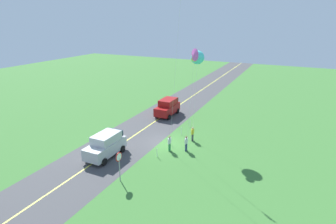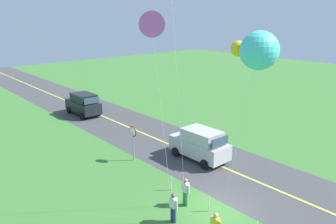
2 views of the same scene
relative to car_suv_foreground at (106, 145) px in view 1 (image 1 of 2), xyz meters
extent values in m
cube|color=#3D7533|center=(-5.11, 3.79, -1.20)|extent=(120.00, 120.00, 0.10)
cube|color=#424244|center=(-5.11, -0.21, -1.15)|extent=(120.00, 7.00, 0.00)
cube|color=#E5E04C|center=(-5.11, -0.21, -1.15)|extent=(120.00, 0.16, 0.00)
cube|color=#B7B7BC|center=(0.08, 0.00, -0.26)|extent=(4.40, 1.90, 1.10)
cube|color=#B7B7BC|center=(-0.17, 0.00, 0.69)|extent=(2.73, 1.75, 0.80)
cube|color=#334756|center=(0.91, 0.00, 0.69)|extent=(0.10, 1.61, 0.64)
cube|color=#334756|center=(-1.79, 0.00, 0.69)|extent=(0.10, 1.61, 0.60)
cylinder|color=black|center=(1.51, 0.95, -0.81)|extent=(0.68, 0.22, 0.68)
cylinder|color=black|center=(1.51, -0.95, -0.81)|extent=(0.68, 0.22, 0.68)
cylinder|color=black|center=(-1.35, 0.95, -0.81)|extent=(0.68, 0.22, 0.68)
cylinder|color=black|center=(-1.35, -0.95, -0.81)|extent=(0.68, 0.22, 0.68)
cube|color=maroon|center=(-13.12, 0.17, -0.26)|extent=(4.40, 1.90, 1.10)
cube|color=maroon|center=(-13.37, 0.17, 0.69)|extent=(2.73, 1.75, 0.80)
cube|color=#334756|center=(-12.29, 0.17, 0.69)|extent=(0.10, 1.61, 0.64)
cube|color=#334756|center=(-14.99, 0.17, 0.69)|extent=(0.10, 1.61, 0.60)
cylinder|color=black|center=(-11.69, 1.12, -0.81)|extent=(0.68, 0.22, 0.68)
cylinder|color=black|center=(-11.69, -0.78, -0.81)|extent=(0.68, 0.22, 0.68)
cylinder|color=black|center=(-14.55, 1.12, -0.81)|extent=(0.68, 0.22, 0.68)
cylinder|color=black|center=(-14.55, -0.78, -0.81)|extent=(0.68, 0.22, 0.68)
cylinder|color=gray|center=(2.94, 3.69, -0.10)|extent=(0.08, 0.08, 2.10)
cylinder|color=red|center=(2.94, 3.69, 1.02)|extent=(0.76, 0.04, 0.76)
cylinder|color=white|center=(2.94, 3.72, 1.02)|extent=(0.62, 0.01, 0.62)
cylinder|color=#3F3F47|center=(-6.93, 6.25, -0.74)|extent=(0.16, 0.16, 0.82)
cylinder|color=#3F3F47|center=(-6.75, 6.25, -0.74)|extent=(0.16, 0.16, 0.82)
cube|color=yellow|center=(-6.84, 6.25, -0.05)|extent=(0.36, 0.22, 0.56)
cylinder|color=yellow|center=(-7.08, 6.25, -0.10)|extent=(0.10, 0.10, 0.52)
cylinder|color=yellow|center=(-6.60, 6.25, -0.10)|extent=(0.10, 0.10, 0.52)
sphere|color=#D8AD84|center=(-6.84, 6.25, 0.34)|extent=(0.22, 0.22, 0.22)
cylinder|color=#338C4C|center=(-3.75, 5.01, -0.74)|extent=(0.16, 0.16, 0.82)
cylinder|color=#338C4C|center=(-3.57, 5.01, -0.74)|extent=(0.16, 0.16, 0.82)
cube|color=silver|center=(-3.66, 5.01, -0.05)|extent=(0.36, 0.22, 0.56)
cylinder|color=silver|center=(-3.90, 5.01, -0.10)|extent=(0.10, 0.10, 0.52)
cylinder|color=silver|center=(-3.42, 5.01, -0.10)|extent=(0.10, 0.10, 0.52)
sphere|color=#9E704C|center=(-3.66, 5.01, 0.34)|extent=(0.22, 0.22, 0.22)
cylinder|color=navy|center=(-4.44, 6.53, -0.74)|extent=(0.16, 0.16, 0.82)
cylinder|color=navy|center=(-4.26, 6.53, -0.74)|extent=(0.16, 0.16, 0.82)
cube|color=silver|center=(-4.35, 6.53, -0.05)|extent=(0.36, 0.22, 0.56)
cylinder|color=silver|center=(-4.59, 6.53, -0.10)|extent=(0.10, 0.10, 0.52)
cylinder|color=silver|center=(-4.11, 6.53, -0.10)|extent=(0.10, 0.10, 0.52)
sphere|color=brown|center=(-4.35, 6.53, 0.34)|extent=(0.22, 0.22, 0.22)
cylinder|color=silver|center=(-7.55, 6.13, 3.23)|extent=(1.43, 0.25, 8.78)
sphere|color=#4CD8D8|center=(-8.25, 6.01, 7.62)|extent=(1.40, 1.40, 1.40)
sphere|color=yellow|center=(-7.35, 6.01, 7.62)|extent=(0.60, 0.60, 0.60)
cylinder|color=silver|center=(-3.50, 5.64, 6.91)|extent=(0.34, 1.27, 16.14)
cylinder|color=silver|center=(-4.07, 6.91, 3.65)|extent=(0.58, 0.78, 9.60)
cone|color=#D859BF|center=(-3.79, 7.29, 8.45)|extent=(0.80, 1.00, 1.10)
cylinder|color=silver|center=(-10.59, 4.49, -0.70)|extent=(0.05, 0.05, 0.90)
cylinder|color=silver|center=(-7.86, 4.49, -0.70)|extent=(0.05, 0.05, 0.90)
cylinder|color=silver|center=(-4.90, 4.49, -0.70)|extent=(0.05, 0.05, 0.90)
cylinder|color=silver|center=(-1.96, 4.49, -0.70)|extent=(0.05, 0.05, 0.90)
camera|label=1|loc=(18.62, 15.59, 11.38)|focal=29.17mm
camera|label=2|loc=(-15.05, 16.31, 8.85)|focal=35.65mm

